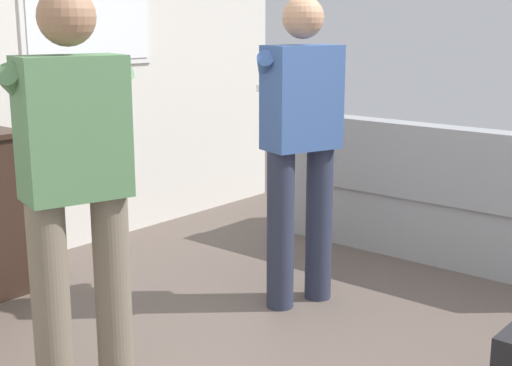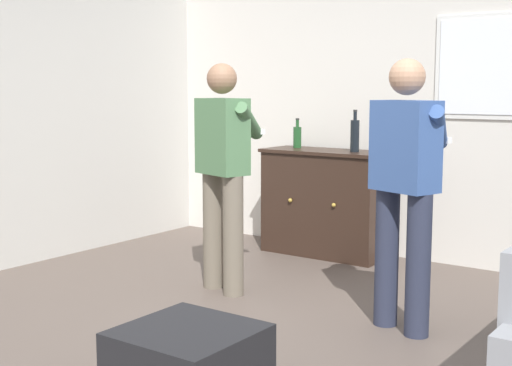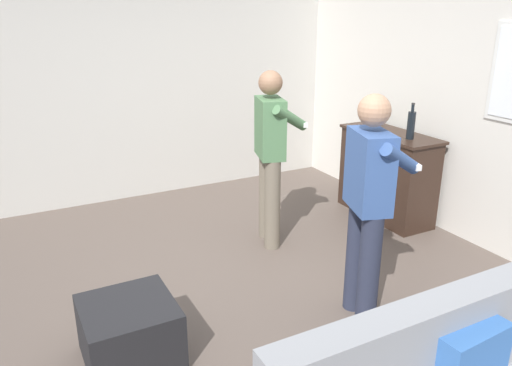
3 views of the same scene
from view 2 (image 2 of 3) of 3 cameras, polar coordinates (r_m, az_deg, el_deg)
The scene contains 7 objects.
ground at distance 4.33m, azimuth -1.92°, elevation -12.70°, with size 10.40×10.40×0.00m, color brown.
wall_back_with_window at distance 6.37m, azimuth 13.02°, elevation 6.55°, with size 5.20×0.15×2.80m.
sideboard_cabinet at distance 6.46m, azimuth 5.55°, elevation -1.56°, with size 1.15×0.49×0.95m.
bottle_wine_green at distance 6.22m, azimuth 7.91°, elevation 3.82°, with size 0.08×0.08×0.37m.
bottle_liquor_amber at distance 6.62m, azimuth 3.32°, elevation 3.74°, with size 0.08×0.08×0.27m.
person_standing_left at distance 5.21m, azimuth -2.60°, elevation 1.37°, with size 0.53×0.52×1.68m.
person_standing_right at distance 4.44m, azimuth 11.88°, elevation 0.12°, with size 0.53×0.52×1.68m.
Camera 2 is at (2.49, -3.21, 1.51)m, focal length 50.00 mm.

